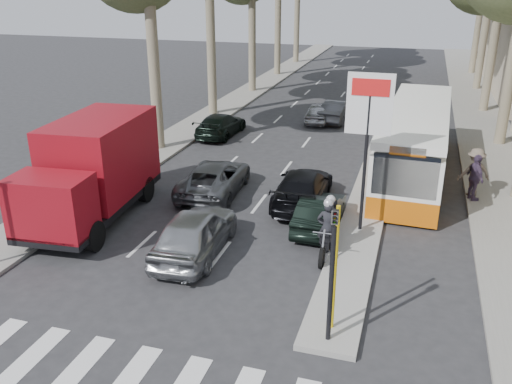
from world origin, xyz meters
TOP-DOWN VIEW (x-y plane):
  - ground at (0.00, 0.00)m, footprint 120.00×120.00m
  - sidewalk_right at (8.60, 25.00)m, footprint 3.20×70.00m
  - median_left at (-8.00, 28.00)m, footprint 2.40×64.00m
  - traffic_island at (3.25, 11.00)m, footprint 1.50×26.00m
  - billboard at (3.25, 5.00)m, footprint 1.50×12.10m
  - traffic_light_island at (3.25, -1.50)m, footprint 0.16×0.41m
  - silver_hatchback at (-1.69, 1.91)m, footprint 2.05×4.61m
  - dark_hatchback at (1.80, 5.00)m, footprint 1.39×3.74m
  - queue_car_a at (-3.01, 7.05)m, footprint 2.52×4.91m
  - queue_car_b at (0.73, 7.00)m, footprint 2.16×4.89m
  - queue_car_c at (-1.10, 20.00)m, footprint 1.61×3.67m
  - queue_car_d at (-0.01, 20.57)m, footprint 1.92×4.17m
  - queue_car_e at (-5.82, 15.36)m, footprint 1.93×4.44m
  - red_truck at (-6.32, 3.54)m, footprint 3.11×7.00m
  - city_bus at (4.80, 11.76)m, footprint 3.01×11.85m
  - motorcycle at (2.40, 3.25)m, footprint 0.84×2.35m
  - pedestrian_near at (7.20, 9.10)m, footprint 0.95×1.23m
  - pedestrian_far at (7.20, 9.63)m, footprint 1.39×0.94m

SIDE VIEW (x-z plane):
  - ground at x=0.00m, z-range 0.00..0.00m
  - sidewalk_right at x=8.60m, z-range 0.00..0.12m
  - median_left at x=-8.00m, z-range 0.00..0.12m
  - traffic_island at x=3.25m, z-range 0.00..0.16m
  - dark_hatchback at x=1.80m, z-range 0.00..1.22m
  - queue_car_c at x=-1.10m, z-range 0.00..1.23m
  - queue_car_e at x=-5.82m, z-range 0.00..1.27m
  - queue_car_d at x=-0.01m, z-range 0.00..1.33m
  - queue_car_a at x=-3.01m, z-range 0.00..1.33m
  - queue_car_b at x=0.73m, z-range 0.00..1.39m
  - silver_hatchback at x=-1.69m, z-range 0.00..1.54m
  - motorcycle at x=2.40m, z-range -0.09..1.91m
  - pedestrian_near at x=7.20m, z-range 0.12..2.00m
  - pedestrian_far at x=7.20m, z-range 0.12..2.10m
  - city_bus at x=4.80m, z-range 0.08..3.18m
  - red_truck at x=-6.32m, z-range 0.10..3.73m
  - traffic_light_island at x=3.25m, z-range 0.69..4.29m
  - billboard at x=3.25m, z-range 0.90..6.50m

